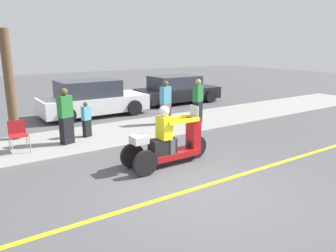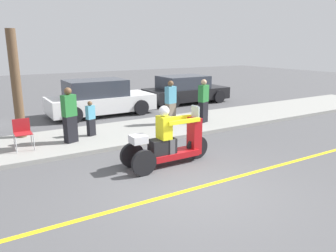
# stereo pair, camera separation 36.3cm
# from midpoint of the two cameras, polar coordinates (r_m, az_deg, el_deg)

# --- Properties ---
(ground_plane) EXTENTS (60.00, 60.00, 0.00)m
(ground_plane) POSITION_cam_midpoint_polar(r_m,az_deg,el_deg) (6.92, 3.48, -10.80)
(ground_plane) COLOR #4C4C4F
(lane_stripe) EXTENTS (24.00, 0.12, 0.01)m
(lane_stripe) POSITION_cam_midpoint_polar(r_m,az_deg,el_deg) (7.09, 5.34, -10.21)
(lane_stripe) COLOR gold
(lane_stripe) RESTS_ON ground
(sidewalk_strip) EXTENTS (28.00, 2.80, 0.12)m
(sidewalk_strip) POSITION_cam_midpoint_polar(r_m,az_deg,el_deg) (10.70, -11.65, -1.69)
(sidewalk_strip) COLOR gray
(sidewalk_strip) RESTS_ON ground
(motorcycle_trike) EXTENTS (2.32, 0.73, 1.50)m
(motorcycle_trike) POSITION_cam_midpoint_polar(r_m,az_deg,el_deg) (8.02, -1.28, -3.13)
(motorcycle_trike) COLOR black
(motorcycle_trike) RESTS_ON ground
(spectator_far_back) EXTENTS (0.44, 0.34, 1.61)m
(spectator_far_back) POSITION_cam_midpoint_polar(r_m,az_deg,el_deg) (9.79, -18.40, 1.45)
(spectator_far_back) COLOR black
(spectator_far_back) RESTS_ON sidewalk_strip
(spectator_mid_group) EXTENTS (0.43, 0.33, 1.57)m
(spectator_mid_group) POSITION_cam_midpoint_polar(r_m,az_deg,el_deg) (12.02, 4.35, 4.27)
(spectator_mid_group) COLOR black
(spectator_mid_group) RESTS_ON sidewalk_strip
(spectator_end_of_line) EXTENTS (0.41, 0.29, 1.55)m
(spectator_end_of_line) POSITION_cam_midpoint_polar(r_m,az_deg,el_deg) (11.65, -1.33, 3.96)
(spectator_end_of_line) COLOR #726656
(spectator_end_of_line) RESTS_ON sidewalk_strip
(spectator_with_child) EXTENTS (0.30, 0.23, 1.09)m
(spectator_with_child) POSITION_cam_midpoint_polar(r_m,az_deg,el_deg) (10.41, -14.98, 1.02)
(spectator_with_child) COLOR black
(spectator_with_child) RESTS_ON sidewalk_strip
(folding_chair_set_back) EXTENTS (0.47, 0.47, 0.82)m
(folding_chair_set_back) POSITION_cam_midpoint_polar(r_m,az_deg,el_deg) (9.65, -25.67, -1.05)
(folding_chair_set_back) COLOR #A5A8AD
(folding_chair_set_back) RESTS_ON sidewalk_strip
(parked_car_lot_center) EXTENTS (4.36, 2.03, 1.49)m
(parked_car_lot_center) POSITION_cam_midpoint_polar(r_m,az_deg,el_deg) (14.02, -13.82, 4.59)
(parked_car_lot_center) COLOR silver
(parked_car_lot_center) RESTS_ON ground
(parked_car_lot_right) EXTENTS (4.23, 2.08, 1.38)m
(parked_car_lot_right) POSITION_cam_midpoint_polar(r_m,az_deg,el_deg) (16.76, 0.94, 6.31)
(parked_car_lot_right) COLOR black
(parked_car_lot_right) RESTS_ON ground
(tree_trunk) EXTENTS (0.28, 0.28, 3.24)m
(tree_trunk) POSITION_cam_midpoint_polar(r_m,az_deg,el_deg) (10.76, -26.75, 6.31)
(tree_trunk) COLOR brown
(tree_trunk) RESTS_ON sidewalk_strip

